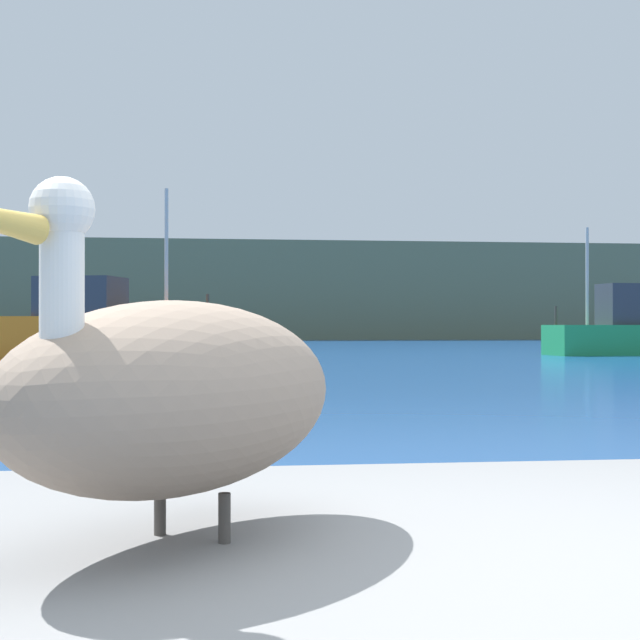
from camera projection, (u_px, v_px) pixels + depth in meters
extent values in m
cube|color=#5B664C|center=(209.00, 292.00, 75.26)|extent=(140.00, 10.77, 7.44)
ellipsoid|color=gray|center=(178.00, 397.00, 2.29)|extent=(1.10, 1.24, 0.46)
cylinder|color=white|center=(62.00, 302.00, 1.94)|extent=(0.09, 0.09, 0.30)
sphere|color=white|center=(62.00, 209.00, 1.94)|extent=(0.13, 0.13, 0.13)
cylinder|color=#4C4742|center=(224.00, 518.00, 2.29)|extent=(0.03, 0.03, 0.12)
cylinder|color=#4C4742|center=(160.00, 511.00, 2.38)|extent=(0.03, 0.03, 0.12)
cube|color=orange|center=(99.00, 338.00, 30.62)|extent=(7.81, 4.24, 1.42)
cube|color=#2D333D|center=(81.00, 297.00, 30.71)|extent=(2.93, 2.59, 1.26)
cylinder|color=#B2B2B2|center=(166.00, 252.00, 30.28)|extent=(0.12, 0.12, 4.05)
cylinder|color=#3F382D|center=(208.00, 305.00, 30.07)|extent=(0.10, 0.10, 0.70)
cube|color=#1E8C4C|center=(638.00, 340.00, 36.23)|extent=(7.12, 2.50, 1.14)
cube|color=#2D333D|center=(637.00, 304.00, 36.22)|extent=(2.86, 1.61, 1.55)
cylinder|color=#B2B2B2|center=(587.00, 276.00, 35.83)|extent=(0.12, 0.12, 3.65)
cylinder|color=#3F382D|center=(556.00, 316.00, 35.57)|extent=(0.10, 0.10, 0.70)
sphere|color=red|center=(171.00, 410.00, 8.76)|extent=(0.75, 0.75, 0.75)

